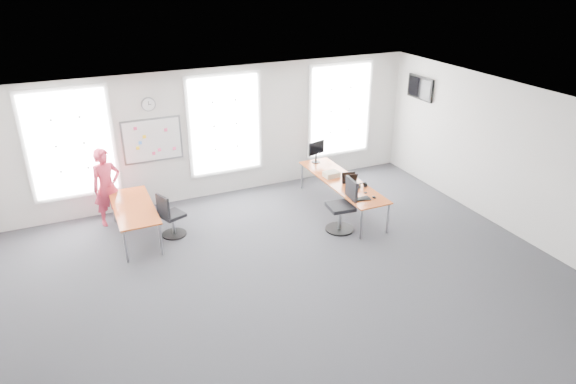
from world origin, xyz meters
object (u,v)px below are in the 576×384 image
desk_right (342,182)px  keyboard (361,199)px  headphones (362,185)px  monitor (316,150)px  desk_left (134,209)px  chair_right (343,208)px  chair_left (170,218)px  person (107,187)px

desk_right → keyboard: 1.02m
keyboard → headphones: 0.60m
headphones → monitor: (-0.21, 1.72, 0.26)m
monitor → headphones: bearing=-99.5°
desk_left → chair_right: size_ratio=1.72×
keyboard → headphones: headphones is taller
desk_right → monitor: 1.26m
desk_right → desk_left: (-4.41, 0.56, -0.01)m
chair_right → chair_left: size_ratio=1.18×
desk_left → person: (-0.38, 0.85, 0.20)m
person → headphones: person is taller
person → keyboard: 5.25m
person → monitor: size_ratio=3.16×
desk_left → chair_left: chair_left is taller
monitor → chair_left: bearing=176.6°
keyboard → headphones: bearing=72.6°
chair_right → desk_left: bearing=-104.4°
desk_right → chair_left: chair_left is taller
desk_left → headphones: bearing=-13.2°
keyboard → monitor: bearing=102.9°
chair_right → monitor: bearing=173.8°
keyboard → chair_left: bearing=175.5°
person → monitor: 4.77m
desk_left → person: size_ratio=1.14×
desk_right → desk_left: bearing=172.7°
desk_right → desk_left: 4.44m
chair_right → keyboard: size_ratio=2.78×
chair_right → person: bearing=-112.2°
person → monitor: (4.77, -0.21, 0.17)m
desk_right → monitor: bearing=91.0°
desk_left → monitor: 4.45m
desk_right → chair_right: size_ratio=2.56×
desk_right → headphones: headphones is taller
chair_right → chair_left: bearing=-104.4°
chair_right → chair_left: (-3.30, 1.19, -0.07)m
chair_left → keyboard: chair_left is taller
desk_right → chair_left: 3.77m
desk_right → monitor: size_ratio=5.36×
chair_right → keyboard: 0.41m
desk_left → headphones: (4.60, -1.08, 0.11)m
monitor → desk_left: bearing=171.7°
person → desk_left: bearing=-80.8°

